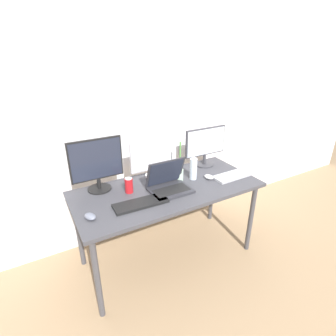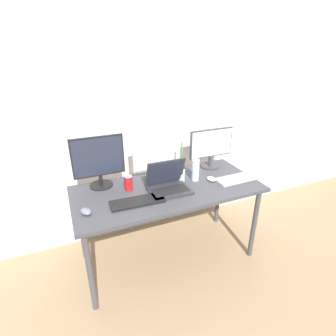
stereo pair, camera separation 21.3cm
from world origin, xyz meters
name	(u,v)px [view 2 (the right image)]	position (x,y,z in m)	size (l,w,h in m)	color
ground_plane	(168,255)	(0.00, 0.00, 0.00)	(16.00, 16.00, 0.00)	#9E7F5B
wall_back	(144,108)	(0.00, 0.59, 1.30)	(7.00, 0.08, 2.60)	silver
work_desk	(168,194)	(0.00, 0.00, 0.67)	(1.57, 0.71, 0.74)	#424247
monitor_left	(99,160)	(-0.51, 0.25, 0.98)	(0.42, 0.19, 0.44)	black
monitor_center	(157,156)	(0.00, 0.25, 0.93)	(0.45, 0.17, 0.35)	silver
monitor_right	(211,146)	(0.55, 0.24, 0.95)	(0.45, 0.18, 0.38)	#38383D
laptop_silver	(168,183)	(-0.02, -0.04, 0.80)	(0.33, 0.25, 0.26)	#2D2D33
keyboard_main	(239,178)	(0.65, -0.11, 0.75)	(0.44, 0.15, 0.02)	#B2B2B7
keyboard_aux	(137,202)	(-0.31, -0.13, 0.75)	(0.41, 0.14, 0.02)	black
mouse_by_keyboard	(211,179)	(0.40, -0.04, 0.76)	(0.06, 0.09, 0.04)	silver
mouse_by_laptop	(86,211)	(-0.68, -0.13, 0.76)	(0.06, 0.10, 0.04)	slate
water_bottle	(196,169)	(0.28, 0.03, 0.85)	(0.06, 0.06, 0.24)	silver
soda_can_near_keyboard	(129,183)	(-0.31, 0.09, 0.80)	(0.07, 0.07, 0.13)	red
bamboo_vase	(181,174)	(0.15, 0.06, 0.81)	(0.06, 0.06, 0.36)	#B2D1B7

